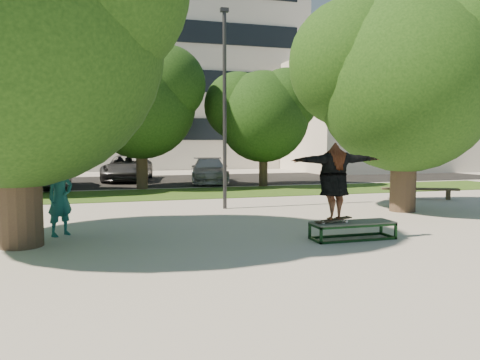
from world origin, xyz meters
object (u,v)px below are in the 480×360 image
object	(u,v)px
car_silver_b	(209,171)
lamppost	(225,107)
tree_right	(402,73)
car_dark	(49,170)
car_grey	(128,168)
bench	(420,190)
bystander	(60,198)
grind_box	(353,230)
tree_left	(9,20)

from	to	relation	value
car_silver_b	lamppost	bearing A→B (deg)	-89.45
tree_right	car_dark	bearing A→B (deg)	136.35
car_silver_b	car_grey	bearing A→B (deg)	156.99
lamppost	bench	bearing A→B (deg)	2.67
car_silver_b	bystander	bearing A→B (deg)	-106.68
grind_box	tree_left	bearing A→B (deg)	169.15
bystander	tree_left	bearing A→B (deg)	-172.80
car_dark	car_silver_b	distance (m)	7.48
tree_right	car_grey	distance (m)	15.63
car_grey	car_silver_b	world-z (taller)	car_grey
car_dark	car_grey	xyz separation A→B (m)	(3.59, 2.96, -0.11)
tree_left	grind_box	xyz separation A→B (m)	(6.79, -1.30, -4.23)
bench	car_silver_b	size ratio (longest dim) A/B	0.59
tree_right	car_silver_b	distance (m)	11.92
lamppost	car_dark	world-z (taller)	lamppost
tree_right	bench	world-z (taller)	tree_right
car_grey	lamppost	bearing A→B (deg)	-68.25
tree_left	car_dark	xyz separation A→B (m)	(-0.71, 12.41, -3.62)
lamppost	bench	size ratio (longest dim) A/B	2.37
grind_box	bystander	bearing A→B (deg)	160.52
car_dark	tree_left	bearing A→B (deg)	-87.25
bystander	car_silver_b	distance (m)	13.44
car_dark	car_grey	distance (m)	4.65
lamppost	grind_box	xyz separation A→B (m)	(1.50, -5.21, -2.96)
car_dark	lamppost	bearing A→B (deg)	-55.30
car_grey	grind_box	bearing A→B (deg)	-66.93
tree_left	car_silver_b	world-z (taller)	tree_left
grind_box	bench	bearing A→B (deg)	43.33
bench	bystander	bearing A→B (deg)	-139.15
tree_right	tree_left	bearing A→B (deg)	-168.97
car_dark	bench	bearing A→B (deg)	-31.87
tree_right	grind_box	bearing A→B (deg)	-136.07
bystander	car_silver_b	bearing A→B (deg)	22.78
tree_right	grind_box	world-z (taller)	tree_right
bench	lamppost	bearing A→B (deg)	-152.47
bench	car_dark	xyz separation A→B (m)	(-13.38, 8.16, 0.46)
grind_box	bench	xyz separation A→B (m)	(5.88, 5.55, 0.15)
tree_right	car_silver_b	size ratio (longest dim) A/B	1.49
tree_left	bench	bearing A→B (deg)	18.53
car_grey	tree_left	bearing A→B (deg)	-90.76
grind_box	bench	size ratio (longest dim) A/B	0.70
tree_left	car_dark	bearing A→B (deg)	93.26
car_silver_b	car_dark	bearing A→B (deg)	-166.67
bystander	grind_box	bearing A→B (deg)	-60.17
grind_box	car_grey	size ratio (longest dim) A/B	0.36
tree_right	bench	size ratio (longest dim) A/B	2.53
bystander	bench	distance (m)	12.41
lamppost	bystander	xyz separation A→B (m)	(-4.54, -3.07, -2.30)
lamppost	grind_box	world-z (taller)	lamppost
lamppost	bench	world-z (taller)	lamppost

